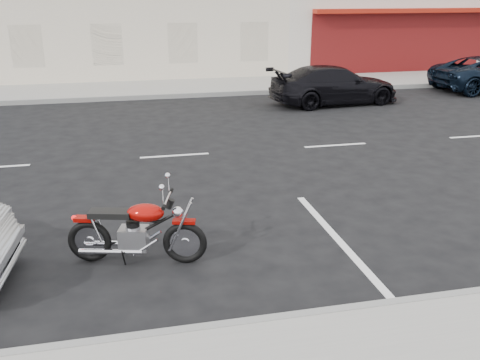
% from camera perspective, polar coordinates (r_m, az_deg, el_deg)
% --- Properties ---
extents(ground, '(120.00, 120.00, 0.00)m').
position_cam_1_polar(ground, '(12.90, 1.89, 3.18)').
color(ground, black).
rests_on(ground, ground).
extents(sidewalk_far, '(80.00, 3.40, 0.15)m').
position_cam_1_polar(sidewalk_far, '(21.06, -17.80, 8.94)').
color(sidewalk_far, gray).
rests_on(sidewalk_far, ground).
extents(curb_far, '(80.00, 0.12, 0.16)m').
position_cam_1_polar(curb_far, '(19.40, -18.17, 8.06)').
color(curb_far, gray).
rests_on(curb_far, ground).
extents(fire_hydrant, '(0.20, 0.20, 0.72)m').
position_cam_1_polar(fire_hydrant, '(25.65, 24.07, 10.99)').
color(fire_hydrant, beige).
rests_on(fire_hydrant, sidewalk_far).
extents(motorcycle, '(1.94, 0.80, 0.99)m').
position_cam_1_polar(motorcycle, '(7.51, -5.74, -5.72)').
color(motorcycle, black).
rests_on(motorcycle, ground).
extents(car_far, '(4.56, 2.24, 1.28)m').
position_cam_1_polar(car_far, '(18.48, 10.01, 9.96)').
color(car_far, black).
rests_on(car_far, ground).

